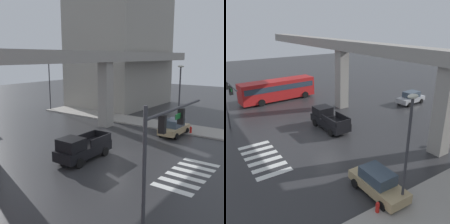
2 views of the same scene
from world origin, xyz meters
The scene contains 11 objects.
ground_plane centered at (0.00, 0.00, 0.00)m, with size 120.00×120.00×0.00m, color #2D2D30.
crosswalk_stripes centered at (0.00, -6.35, 0.01)m, with size 6.05×2.80×0.01m.
elevated_overpass centered at (0.00, 6.70, 7.44)m, with size 56.51×2.00×8.73m.
sidewalk_east centered at (11.68, 2.00, 0.07)m, with size 4.00×36.00×0.15m, color #9E9991.
pickup_truck centered at (-2.41, 1.54, 0.99)m, with size 5.13×2.15×2.08m.
city_bus centered at (-15.08, 0.72, 1.72)m, with size 3.27×10.93×2.99m.
sedan_tan centered at (8.66, -1.42, 0.85)m, with size 4.33×2.02×1.72m.
sedan_silver centered at (-3.35, 15.60, 0.85)m, with size 2.20×4.42×1.72m.
traffic_signal_mast centered at (-6.37, -7.36, 4.39)m, with size 6.49×0.32×6.20m.
street_lamp_near_corner centered at (10.48, -1.08, 4.56)m, with size 0.44×0.70×7.24m.
fire_hydrant centered at (10.08, -2.69, 0.43)m, with size 0.24×0.24×0.85m.
Camera 2 is at (18.56, -11.10, 10.71)m, focal length 39.52 mm.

